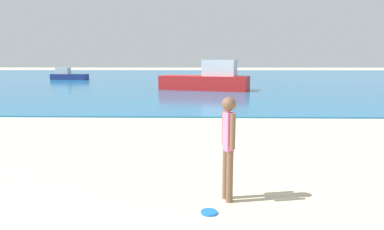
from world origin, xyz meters
The scene contains 5 objects.
water centered at (0.00, 43.11, 0.03)m, with size 160.00×60.00×0.06m, color #1E6B9E.
person_standing centered at (0.87, 5.93, 0.89)m, with size 0.21×0.34×1.56m.
frisbee centered at (0.58, 5.49, 0.01)m, with size 0.23×0.23×0.03m, color blue.
boat_near centered at (0.96, 24.21, 0.77)m, with size 6.38×3.60×2.07m.
boat_far centered at (-13.60, 36.35, 0.50)m, with size 3.86×1.48×1.29m.
Camera 1 is at (0.45, 1.20, 2.07)m, focal length 31.04 mm.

